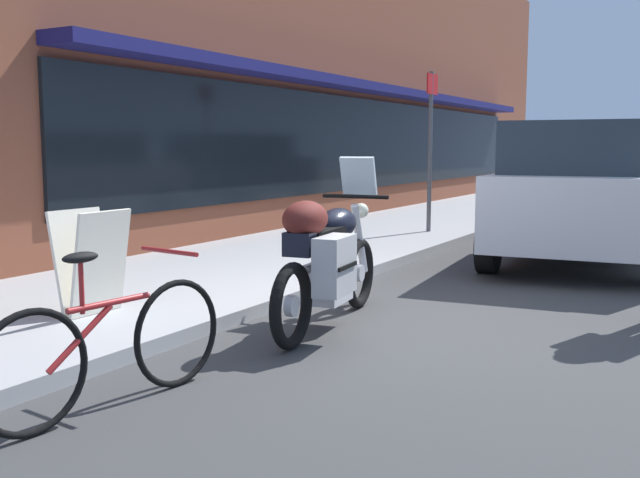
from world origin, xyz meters
The scene contains 9 objects.
ground_plane centered at (0.00, 0.00, 0.00)m, with size 80.00×80.00×0.00m, color #3D3D3D.
storefront_building centered at (8.64, 4.31, 3.23)m, with size 25.28×0.90×6.60m.
sidewalk_curb centered at (9.00, 2.64, 0.06)m, with size 30.00×3.02×0.12m.
touring_motorcycle centered at (-0.58, 0.40, 0.61)m, with size 2.16×0.83×1.40m.
parked_bicycle centered at (-2.78, 0.60, 0.37)m, with size 1.67×0.48×0.93m.
parked_minivan centered at (4.33, -0.75, 0.94)m, with size 4.94×2.40×1.78m.
sandwich_board_sign centered at (-1.46, 2.14, 0.55)m, with size 0.55×0.40×0.86m.
parking_sign_pole centered at (5.52, 1.84, 1.63)m, with size 0.44×0.07×2.57m.
parked_car_down_block centered at (9.54, -0.30, 0.96)m, with size 4.69×2.21×1.82m.
Camera 1 is at (-5.71, -2.40, 1.49)m, focal length 41.02 mm.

